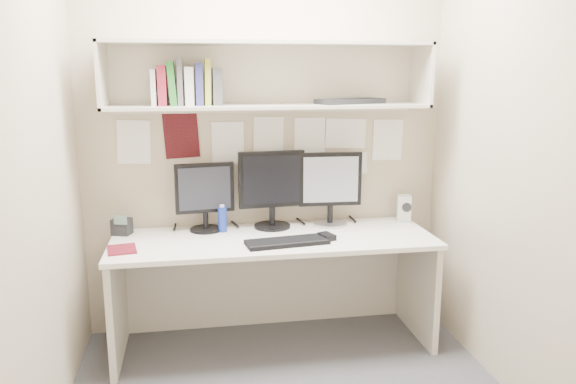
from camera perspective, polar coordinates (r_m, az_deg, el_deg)
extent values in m
cube|color=tan|center=(3.75, -2.31, 5.37)|extent=(2.40, 0.02, 2.60)
cube|color=tan|center=(1.81, 5.95, -1.98)|extent=(2.40, 0.02, 2.60)
cube|color=tan|center=(2.82, -24.37, 2.06)|extent=(0.02, 2.00, 2.60)
cube|color=tan|center=(3.21, 22.05, 3.34)|extent=(0.02, 2.00, 2.60)
cube|color=silver|center=(3.52, -1.46, -4.82)|extent=(2.00, 0.70, 0.03)
cube|color=beige|center=(3.95, -2.13, -8.51)|extent=(1.96, 0.02, 0.70)
cube|color=beige|center=(3.54, -1.92, 8.70)|extent=(2.00, 0.38, 0.02)
cube|color=beige|center=(3.54, -1.97, 14.86)|extent=(2.00, 0.38, 0.02)
cube|color=beige|center=(3.71, -2.33, 11.79)|extent=(2.00, 0.02, 0.40)
cube|color=beige|center=(3.54, -18.37, 11.19)|extent=(0.02, 0.38, 0.40)
cube|color=beige|center=(3.80, 13.34, 11.49)|extent=(0.02, 0.38, 0.40)
cylinder|color=black|center=(3.69, -8.33, -3.77)|extent=(0.21, 0.21, 0.02)
cylinder|color=black|center=(3.68, -8.36, -2.88)|extent=(0.03, 0.03, 0.10)
cube|color=black|center=(3.64, -8.46, 0.41)|extent=(0.38, 0.08, 0.32)
cube|color=black|center=(3.62, -8.45, 0.35)|extent=(0.33, 0.05, 0.27)
cylinder|color=black|center=(3.73, -1.61, -3.48)|extent=(0.24, 0.24, 0.02)
cylinder|color=black|center=(3.71, -1.62, -2.46)|extent=(0.04, 0.04, 0.12)
cube|color=black|center=(3.67, -1.67, 1.31)|extent=(0.44, 0.07, 0.37)
cube|color=black|center=(3.65, -1.63, 1.25)|extent=(0.38, 0.03, 0.32)
cylinder|color=#A5A5AA|center=(3.80, 4.28, -3.21)|extent=(0.23, 0.23, 0.02)
cylinder|color=black|center=(3.78, 4.30, -2.24)|extent=(0.04, 0.04, 0.12)
cube|color=black|center=(3.74, 4.31, 1.31)|extent=(0.42, 0.05, 0.36)
cube|color=#BCBDC1|center=(3.72, 4.38, 1.26)|extent=(0.37, 0.02, 0.30)
cube|color=black|center=(3.37, -0.10, -5.10)|extent=(0.51, 0.24, 0.02)
cube|color=black|center=(3.47, 3.96, -4.53)|extent=(0.10, 0.13, 0.03)
cube|color=#B5B6B1|center=(3.94, 11.70, -1.62)|extent=(0.11, 0.11, 0.18)
cylinder|color=black|center=(3.89, 11.96, -1.53)|extent=(0.06, 0.02, 0.06)
cylinder|color=navy|center=(3.64, -6.69, -2.78)|extent=(0.06, 0.06, 0.16)
cylinder|color=white|center=(3.61, -6.72, -1.45)|extent=(0.03, 0.03, 0.02)
cube|color=maroon|center=(3.40, -16.52, -5.61)|extent=(0.19, 0.22, 0.01)
cube|color=black|center=(3.71, -16.53, -3.39)|extent=(0.13, 0.12, 0.10)
cube|color=#4C6659|center=(3.64, -16.67, -2.76)|extent=(0.08, 0.03, 0.06)
cube|color=silver|center=(3.52, -13.46, 10.27)|extent=(0.03, 0.17, 0.21)
cube|color=maroon|center=(3.51, -12.63, 10.50)|extent=(0.05, 0.17, 0.24)
cube|color=#246D26|center=(3.51, -11.70, 10.73)|extent=(0.04, 0.17, 0.26)
cube|color=#4D4C51|center=(3.51, -10.91, 10.95)|extent=(0.03, 0.17, 0.28)
cube|color=silver|center=(3.51, -10.00, 10.54)|extent=(0.05, 0.17, 0.23)
cube|color=navy|center=(3.51, -9.01, 10.76)|extent=(0.04, 0.17, 0.25)
cube|color=#A0A737|center=(3.51, -8.17, 10.98)|extent=(0.03, 0.17, 0.28)
cube|color=#434446|center=(3.51, -7.22, 10.56)|extent=(0.06, 0.17, 0.22)
cube|color=black|center=(3.66, 6.34, 9.16)|extent=(0.48, 0.32, 0.03)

